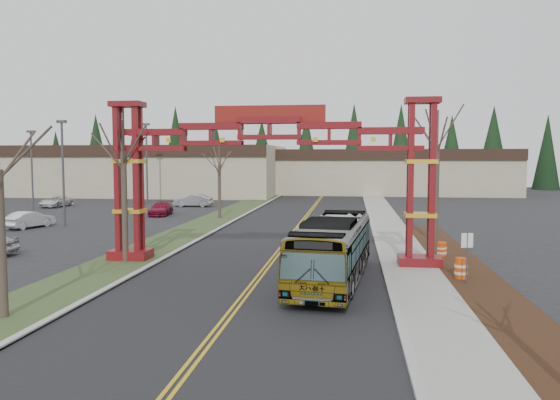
% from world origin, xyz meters
% --- Properties ---
extents(road, '(12.00, 110.00, 0.02)m').
position_xyz_m(road, '(0.00, 25.00, 0.01)').
color(road, black).
rests_on(road, ground).
extents(lane_line_left, '(0.12, 100.00, 0.01)m').
position_xyz_m(lane_line_left, '(-0.12, 25.00, 0.03)').
color(lane_line_left, gold).
rests_on(lane_line_left, road).
extents(lane_line_right, '(0.12, 100.00, 0.01)m').
position_xyz_m(lane_line_right, '(0.12, 25.00, 0.03)').
color(lane_line_right, gold).
rests_on(lane_line_right, road).
extents(curb_right, '(0.30, 110.00, 0.15)m').
position_xyz_m(curb_right, '(6.15, 25.00, 0.07)').
color(curb_right, '#A7A6A1').
rests_on(curb_right, ground).
extents(sidewalk_right, '(2.60, 110.00, 0.14)m').
position_xyz_m(sidewalk_right, '(7.60, 25.00, 0.08)').
color(sidewalk_right, gray).
rests_on(sidewalk_right, ground).
extents(landscape_strip, '(2.60, 50.00, 0.12)m').
position_xyz_m(landscape_strip, '(10.20, 10.00, 0.06)').
color(landscape_strip, black).
rests_on(landscape_strip, ground).
extents(grass_median, '(4.00, 110.00, 0.08)m').
position_xyz_m(grass_median, '(-8.00, 25.00, 0.04)').
color(grass_median, '#2E4321').
rests_on(grass_median, ground).
extents(curb_left, '(0.30, 110.00, 0.15)m').
position_xyz_m(curb_left, '(-6.15, 25.00, 0.07)').
color(curb_left, '#A7A6A1').
rests_on(curb_left, ground).
extents(gateway_arch, '(18.20, 1.60, 8.90)m').
position_xyz_m(gateway_arch, '(0.00, 18.00, 5.98)').
color(gateway_arch, '#600C16').
rests_on(gateway_arch, ground).
extents(retail_building_west, '(46.00, 22.30, 7.50)m').
position_xyz_m(retail_building_west, '(-30.00, 71.96, 3.76)').
color(retail_building_west, tan).
rests_on(retail_building_west, ground).
extents(retail_building_east, '(38.00, 20.30, 7.00)m').
position_xyz_m(retail_building_east, '(10.00, 79.95, 3.51)').
color(retail_building_east, tan).
rests_on(retail_building_east, ground).
extents(conifer_treeline, '(116.10, 5.60, 13.00)m').
position_xyz_m(conifer_treeline, '(0.25, 92.00, 6.49)').
color(conifer_treeline, black).
rests_on(conifer_treeline, ground).
extents(transit_bus, '(3.71, 11.12, 3.04)m').
position_xyz_m(transit_bus, '(3.58, 13.96, 1.52)').
color(transit_bus, '#A8ABB0').
rests_on(transit_bus, ground).
extents(silver_sedan, '(1.62, 4.49, 1.47)m').
position_xyz_m(silver_sedan, '(1.81, 22.00, 0.74)').
color(silver_sedan, '#A5A8AD').
rests_on(silver_sedan, ground).
extents(parked_car_near_b, '(2.54, 4.45, 1.39)m').
position_xyz_m(parked_car_near_b, '(-21.90, 30.27, 0.69)').
color(parked_car_near_b, white).
rests_on(parked_car_near_b, ground).
extents(parked_car_mid_a, '(2.40, 4.71, 1.31)m').
position_xyz_m(parked_car_mid_a, '(-14.58, 41.13, 0.65)').
color(parked_car_mid_a, maroon).
rests_on(parked_car_mid_a, ground).
extents(parked_car_far_a, '(4.53, 1.72, 1.47)m').
position_xyz_m(parked_car_far_a, '(-14.10, 50.86, 0.74)').
color(parked_car_far_a, '#A4A7AC').
rests_on(parked_car_far_a, ground).
extents(parked_car_far_b, '(2.18, 4.63, 1.28)m').
position_xyz_m(parked_car_far_b, '(-30.01, 48.44, 0.64)').
color(parked_car_far_b, white).
rests_on(parked_car_far_b, ground).
extents(bare_tree_median_mid, '(3.22, 3.22, 8.24)m').
position_xyz_m(bare_tree_median_mid, '(-8.00, 17.31, 6.07)').
color(bare_tree_median_mid, '#382D26').
rests_on(bare_tree_median_mid, ground).
extents(bare_tree_median_far, '(3.10, 3.10, 7.09)m').
position_xyz_m(bare_tree_median_far, '(-8.00, 38.99, 5.02)').
color(bare_tree_median_far, '#382D26').
rests_on(bare_tree_median_far, ground).
extents(bare_tree_right_far, '(3.47, 3.47, 8.92)m').
position_xyz_m(bare_tree_right_far, '(10.00, 26.08, 6.58)').
color(bare_tree_right_far, '#382D26').
rests_on(bare_tree_right_far, ground).
extents(light_pole_near, '(0.77, 0.39, 8.90)m').
position_xyz_m(light_pole_near, '(-19.66, 31.80, 5.15)').
color(light_pole_near, '#3F3F44').
rests_on(light_pole_near, ground).
extents(light_pole_mid, '(0.74, 0.37, 8.57)m').
position_xyz_m(light_pole_mid, '(-28.52, 41.48, 4.96)').
color(light_pole_mid, '#3F3F44').
rests_on(light_pole_mid, ground).
extents(light_pole_far, '(0.87, 0.44, 10.08)m').
position_xyz_m(light_pole_far, '(-21.42, 55.17, 5.83)').
color(light_pole_far, '#3F3F44').
rests_on(light_pole_far, ground).
extents(street_sign, '(0.54, 0.18, 2.41)m').
position_xyz_m(street_sign, '(9.60, 14.02, 1.74)').
color(street_sign, '#3F3F44').
rests_on(street_sign, ground).
extents(barrel_south, '(0.59, 0.59, 1.10)m').
position_xyz_m(barrel_south, '(9.56, 15.04, 0.55)').
color(barrel_south, '#DF460C').
rests_on(barrel_south, ground).
extents(barrel_mid, '(0.50, 0.50, 0.93)m').
position_xyz_m(barrel_mid, '(9.65, 20.96, 0.46)').
color(barrel_mid, '#DF460C').
rests_on(barrel_mid, ground).
extents(barrel_north, '(0.48, 0.48, 0.90)m').
position_xyz_m(barrel_north, '(9.58, 20.87, 0.45)').
color(barrel_north, '#DF460C').
rests_on(barrel_north, ground).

